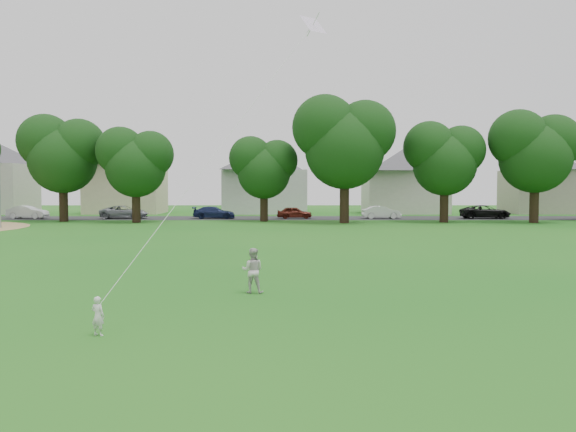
{
  "coord_description": "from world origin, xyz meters",
  "views": [
    {
      "loc": [
        2.34,
        -12.53,
        3.06
      ],
      "look_at": [
        2.39,
        2.0,
        2.3
      ],
      "focal_mm": 35.0,
      "sensor_mm": 36.0,
      "label": 1
    }
  ],
  "objects": [
    {
      "name": "parked_cars",
      "position": [
        -2.35,
        41.0,
        0.62
      ],
      "size": [
        55.04,
        2.33,
        1.29
      ],
      "color": "black",
      "rests_on": "ground"
    },
    {
      "name": "older_boy",
      "position": [
        1.38,
        3.48,
        0.65
      ],
      "size": [
        0.68,
        0.56,
        1.3
      ],
      "primitive_type": "imported",
      "rotation": [
        0.0,
        0.0,
        3.04
      ],
      "color": "beige",
      "rests_on": "ground"
    },
    {
      "name": "house_row",
      "position": [
        -2.4,
        52.0,
        4.99
      ],
      "size": [
        76.71,
        13.6,
        10.36
      ],
      "color": "beige",
      "rests_on": "ground"
    },
    {
      "name": "tree_row",
      "position": [
        1.89,
        35.52,
        6.38
      ],
      "size": [
        83.26,
        9.29,
        11.02
      ],
      "color": "black",
      "rests_on": "ground"
    },
    {
      "name": "ground",
      "position": [
        0.0,
        0.0,
        0.0
      ],
      "size": [
        160.0,
        160.0,
        0.0
      ],
      "primitive_type": "plane",
      "color": "#166117",
      "rests_on": "ground"
    },
    {
      "name": "toddler",
      "position": [
        -1.52,
        -1.14,
        0.41
      ],
      "size": [
        0.35,
        0.29,
        0.82
      ],
      "primitive_type": "imported",
      "rotation": [
        0.0,
        0.0,
        2.79
      ],
      "color": "silver",
      "rests_on": "ground"
    },
    {
      "name": "kite",
      "position": [
        0.84,
        2.17,
        4.39
      ],
      "size": [
        2.88,
        3.8,
        11.14
      ],
      "color": "white",
      "rests_on": "ground"
    },
    {
      "name": "street",
      "position": [
        0.0,
        42.0,
        0.01
      ],
      "size": [
        90.0,
        7.0,
        0.01
      ],
      "primitive_type": "cube",
      "color": "#2D2D30",
      "rests_on": "ground"
    }
  ]
}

